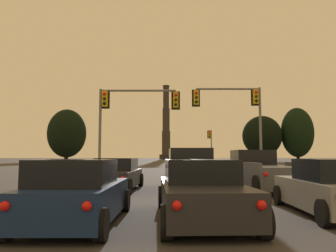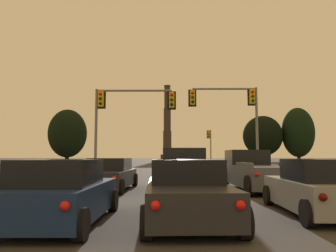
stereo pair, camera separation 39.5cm
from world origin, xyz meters
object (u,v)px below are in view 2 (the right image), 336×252
object	(u,v)px
hatchback_left_lane_second	(62,194)
traffic_light_overhead_right	(234,109)
smokestack	(167,130)
sedan_left_lane_front	(110,175)
hatchback_right_lane_second	(318,189)
traffic_light_far_right	(210,142)
pickup_truck_right_lane_front	(255,172)
traffic_light_overhead_left	(123,110)
suv_center_lane_front	(183,170)
sedan_center_lane_second	(186,191)

from	to	relation	value
hatchback_left_lane_second	traffic_light_overhead_right	distance (m)	17.73
smokestack	sedan_left_lane_front	bearing A→B (deg)	-90.46
hatchback_right_lane_second	traffic_light_far_right	distance (m)	41.95
pickup_truck_right_lane_front	traffic_light_overhead_left	size ratio (longest dim) A/B	0.93
suv_center_lane_front	sedan_center_lane_second	bearing A→B (deg)	-92.88
smokestack	hatchback_right_lane_second	bearing A→B (deg)	-88.20
hatchback_left_lane_second	pickup_truck_right_lane_front	distance (m)	9.85
pickup_truck_right_lane_front	traffic_light_overhead_left	bearing A→B (deg)	135.43
sedan_left_lane_front	suv_center_lane_front	xyz separation A→B (m)	(3.30, -0.09, 0.23)
hatchback_right_lane_second	suv_center_lane_front	xyz separation A→B (m)	(-3.27, 6.22, 0.23)
pickup_truck_right_lane_front	sedan_left_lane_front	xyz separation A→B (m)	(-6.61, -0.10, -0.14)
sedan_center_lane_second	traffic_light_overhead_left	size ratio (longest dim) A/B	0.80
traffic_light_far_right	smokestack	world-z (taller)	smokestack
sedan_left_lane_front	smokestack	xyz separation A→B (m)	(1.30, 161.26, 15.10)
pickup_truck_right_lane_front	smokestack	world-z (taller)	smokestack
hatchback_left_lane_second	traffic_light_overhead_left	distance (m)	14.63
traffic_light_overhead_right	traffic_light_overhead_left	distance (m)	7.91
hatchback_left_lane_second	traffic_light_overhead_left	world-z (taller)	traffic_light_overhead_left
traffic_light_overhead_right	smokestack	size ratio (longest dim) A/B	0.16
hatchback_right_lane_second	sedan_left_lane_front	bearing A→B (deg)	138.39
sedan_center_lane_second	traffic_light_overhead_left	bearing A→B (deg)	102.29
hatchback_right_lane_second	traffic_light_far_right	xyz separation A→B (m)	(2.31, 41.78, 2.99)
hatchback_right_lane_second	sedan_center_lane_second	distance (m)	3.51
hatchback_right_lane_second	smokestack	distance (m)	168.34
sedan_center_lane_second	traffic_light_far_right	distance (m)	42.89
smokestack	traffic_light_far_right	bearing A→B (deg)	-86.55
pickup_truck_right_lane_front	traffic_light_far_right	size ratio (longest dim) A/B	1.00
suv_center_lane_front	traffic_light_far_right	xyz separation A→B (m)	(5.58, 35.56, 2.76)
traffic_light_overhead_right	smokestack	distance (m)	153.54
sedan_left_lane_front	suv_center_lane_front	distance (m)	3.31
hatchback_left_lane_second	traffic_light_overhead_right	size ratio (longest dim) A/B	0.64
traffic_light_overhead_right	smokestack	bearing A→B (deg)	92.26
pickup_truck_right_lane_front	sedan_center_lane_second	world-z (taller)	pickup_truck_right_lane_front
sedan_left_lane_front	hatchback_right_lane_second	distance (m)	9.12
sedan_left_lane_front	traffic_light_far_right	size ratio (longest dim) A/B	0.86
sedan_center_lane_second	suv_center_lane_front	xyz separation A→B (m)	(0.19, 6.83, 0.23)
sedan_left_lane_front	traffic_light_far_right	distance (m)	36.68
hatchback_right_lane_second	suv_center_lane_front	distance (m)	7.03
hatchback_left_lane_second	sedan_left_lane_front	size ratio (longest dim) A/B	0.86
traffic_light_far_right	traffic_light_overhead_right	world-z (taller)	traffic_light_overhead_right
traffic_light_overhead_right	traffic_light_far_right	bearing A→B (deg)	86.78
traffic_light_far_right	smokestack	size ratio (longest dim) A/B	0.14
hatchback_right_lane_second	traffic_light_overhead_left	bearing A→B (deg)	120.59
sedan_center_lane_second	smokestack	distance (m)	168.88
traffic_light_far_right	traffic_light_overhead_left	size ratio (longest dim) A/B	0.93
hatchback_left_lane_second	hatchback_right_lane_second	distance (m)	6.37
traffic_light_overhead_right	sedan_center_lane_second	bearing A→B (deg)	-105.60
hatchback_left_lane_second	smokestack	size ratio (longest dim) A/B	0.10
sedan_left_lane_front	traffic_light_overhead_right	world-z (taller)	traffic_light_overhead_right
hatchback_left_lane_second	sedan_left_lane_front	bearing A→B (deg)	92.52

